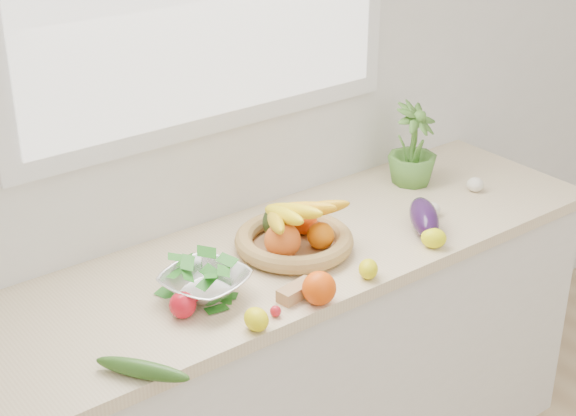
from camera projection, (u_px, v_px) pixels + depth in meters
back_wall at (208, 82)px, 2.57m from camera, size 4.50×0.02×2.70m
counter_cabinet at (271, 388)px, 2.76m from camera, size 2.20×0.58×0.86m
countertop at (270, 263)px, 2.56m from camera, size 2.24×0.62×0.04m
orange_loose at (319, 288)px, 2.31m from camera, size 0.11×0.11×0.09m
lemon_a at (256, 319)px, 2.21m from camera, size 0.06×0.08×0.06m
lemon_b at (368, 269)px, 2.44m from camera, size 0.09×0.09×0.05m
lemon_c at (434, 238)px, 2.59m from camera, size 0.10×0.10×0.06m
apple at (183, 305)px, 2.25m from camera, size 0.09×0.09×0.07m
ginger at (297, 291)px, 2.35m from camera, size 0.12×0.06×0.04m
garlic_a at (322, 239)px, 2.60m from camera, size 0.07×0.07×0.05m
garlic_b at (475, 185)px, 2.95m from camera, size 0.07×0.07×0.05m
garlic_c at (432, 209)px, 2.78m from camera, size 0.06×0.06×0.04m
eggplant at (424, 217)px, 2.68m from camera, size 0.20×0.23×0.09m
cucumber at (142, 369)px, 2.03m from camera, size 0.17×0.22×0.04m
radish at (276, 311)px, 2.27m from camera, size 0.03×0.03×0.03m
potted_herb at (413, 147)px, 2.97m from camera, size 0.21×0.21×0.30m
fruit_basket at (293, 235)px, 2.57m from camera, size 0.40×0.40×0.18m
colander_with_spinach at (205, 278)px, 2.33m from camera, size 0.28×0.28×0.12m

